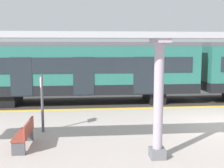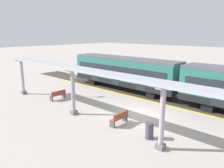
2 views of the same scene
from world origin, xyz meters
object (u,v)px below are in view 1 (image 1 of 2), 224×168
object	(u,v)px
canopy_pillar_second	(158,99)
bench_near_end	(25,134)
train_near_carriage	(84,71)
platform_info_sign	(42,98)

from	to	relation	value
canopy_pillar_second	bench_near_end	size ratio (longest dim) A/B	2.32
train_near_carriage	platform_info_sign	bearing A→B (deg)	-15.87
canopy_pillar_second	bench_near_end	xyz separation A→B (m)	(-1.28, -4.05, -1.33)
canopy_pillar_second	bench_near_end	bearing A→B (deg)	-107.60
train_near_carriage	platform_info_sign	distance (m)	5.75
canopy_pillar_second	train_near_carriage	bearing A→B (deg)	-165.73
bench_near_end	platform_info_sign	xyz separation A→B (m)	(-1.64, 0.34, 0.89)
bench_near_end	platform_info_sign	world-z (taller)	platform_info_sign
train_near_carriage	platform_info_sign	world-z (taller)	train_near_carriage
bench_near_end	platform_info_sign	size ratio (longest dim) A/B	0.68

